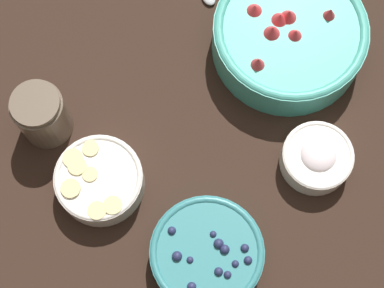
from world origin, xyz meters
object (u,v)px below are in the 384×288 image
object	(u,v)px
jar_chocolate	(42,115)
bowl_blueberries	(207,254)
bowl_cream	(317,158)
bowl_bananas	(99,180)
bowl_strawberries	(289,36)

from	to	relation	value
jar_chocolate	bowl_blueberries	bearing A→B (deg)	94.54
bowl_cream	jar_chocolate	bearing A→B (deg)	-54.09
bowl_cream	bowl_blueberries	bearing A→B (deg)	-4.85
bowl_blueberries	bowl_cream	bearing A→B (deg)	175.15
bowl_bananas	bowl_cream	size ratio (longest dim) A/B	1.22
bowl_blueberries	bowl_cream	size ratio (longest dim) A/B	1.53
bowl_bananas	jar_chocolate	xyz separation A→B (m)	(-0.01, -0.14, 0.02)
bowl_strawberries	bowl_blueberries	world-z (taller)	bowl_strawberries
bowl_blueberries	bowl_cream	world-z (taller)	bowl_blueberries
bowl_cream	jar_chocolate	xyz separation A→B (m)	(0.26, -0.36, 0.02)
bowl_blueberries	bowl_bananas	bearing A→B (deg)	-80.02
bowl_strawberries	bowl_blueberries	distance (m)	0.39
bowl_bananas	bowl_cream	distance (m)	0.35
jar_chocolate	bowl_cream	bearing A→B (deg)	125.91
bowl_blueberries	bowl_bananas	xyz separation A→B (m)	(0.04, -0.20, 0.00)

